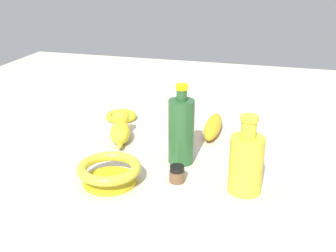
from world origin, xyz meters
TOP-DOWN VIEW (x-y plane):
  - ground at (0.00, 0.00)m, footprint 2.00×2.00m
  - banana at (0.13, -0.10)m, footprint 0.18×0.05m
  - bottle_short at (-0.17, -0.22)m, footprint 0.07×0.07m
  - bowl at (-0.21, 0.08)m, footprint 0.14×0.14m
  - cat_figurine at (0.02, 0.14)m, footprint 0.14×0.09m
  - nail_polish_jar at (-0.17, -0.07)m, footprint 0.04×0.04m
  - bangle at (0.17, 0.20)m, footprint 0.10×0.10m
  - bottle_tall at (-0.07, -0.05)m, footprint 0.06×0.06m

SIDE VIEW (x-z plane):
  - ground at x=0.00m, z-range 0.00..0.00m
  - bangle at x=0.17m, z-range 0.00..0.02m
  - nail_polish_jar at x=-0.17m, z-range 0.00..0.04m
  - banana at x=0.13m, z-range 0.00..0.04m
  - bowl at x=-0.21m, z-range 0.01..0.05m
  - cat_figurine at x=0.02m, z-range -0.01..0.07m
  - bottle_short at x=-0.17m, z-range -0.02..0.16m
  - bottle_tall at x=-0.07m, z-range -0.02..0.19m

